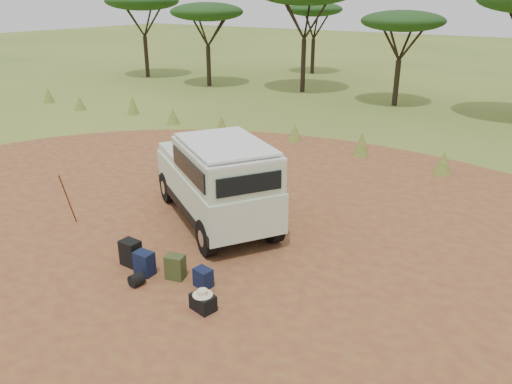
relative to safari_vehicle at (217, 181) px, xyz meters
The scene contains 13 objects.
ground 2.01m from the safari_vehicle, 57.98° to the right, with size 140.00×140.00×0.00m, color #566F27.
dirt_clearing 2.00m from the safari_vehicle, 57.98° to the right, with size 23.00×23.00×0.01m, color olive.
grass_fringe 7.36m from the safari_vehicle, 82.15° to the left, with size 36.60×1.60×0.90m.
acacia_treeline 18.85m from the safari_vehicle, 84.91° to the left, with size 46.70×13.20×6.26m.
safari_vehicle is the anchor object (origin of this frame).
walking_staff 3.77m from the safari_vehicle, 142.92° to the right, with size 0.04×0.04×1.50m, color maroon.
backpack_black 2.95m from the safari_vehicle, 94.23° to the right, with size 0.42×0.31×0.58m, color black.
backpack_navy 3.08m from the safari_vehicle, 83.66° to the right, with size 0.40×0.28×0.52m, color #13183C.
backpack_olive 3.00m from the safari_vehicle, 70.13° to the right, with size 0.38×0.27×0.53m, color #404A22.
duffel_navy 3.24m from the safari_vehicle, 57.86° to the right, with size 0.35×0.27×0.40m, color #13183C.
hard_case 4.03m from the safari_vehicle, 56.46° to the right, with size 0.45×0.32×0.32m, color black.
stuff_sack 3.53m from the safari_vehicle, 81.43° to the right, with size 0.27×0.27×0.27m, color black.
safari_hat 3.98m from the safari_vehicle, 56.46° to the right, with size 0.38×0.38×0.11m.
Camera 1 is at (6.46, -7.86, 5.51)m, focal length 35.00 mm.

